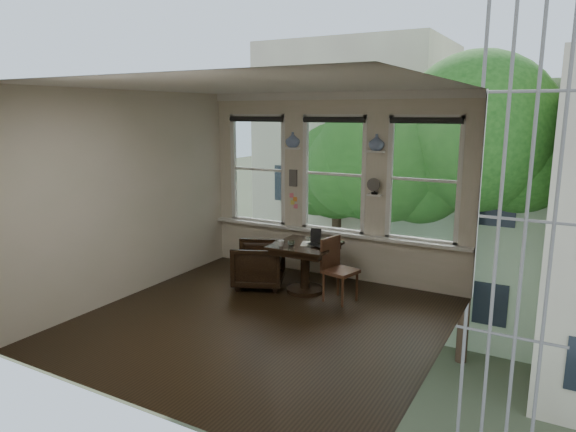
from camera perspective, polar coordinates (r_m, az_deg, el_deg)
The scene contains 25 objects.
ground at distance 6.88m, azimuth -2.84°, elevation -11.57°, with size 4.50×4.50×0.00m, color black.
ceiling at distance 6.33m, azimuth -3.12°, elevation 14.26°, with size 4.50×4.50×0.00m, color silver.
wall_back at distance 8.40m, azimuth 5.20°, elevation 3.30°, with size 4.50×4.50×0.00m, color beige.
wall_front at distance 4.73m, azimuth -17.59°, elevation -3.67°, with size 4.50×4.50×0.00m, color beige.
wall_left at distance 7.85m, azimuth -17.05°, elevation 2.26°, with size 4.50×4.50×0.00m, color beige.
wall_right at distance 5.60m, azimuth 16.95°, elevation -1.31°, with size 4.50×4.50×0.00m, color beige.
window_left at distance 9.06m, azimuth -3.22°, elevation 5.20°, with size 1.10×0.12×1.90m, color white, non-canonical shape.
window_center at distance 8.38m, azimuth 5.22°, elevation 4.65°, with size 1.10×0.12×1.90m, color white, non-canonical shape.
window_right at distance 7.91m, azimuth 14.89°, elevation 3.91°, with size 1.10×0.12×1.90m, color white, non-canonical shape.
shelf_left at distance 8.57m, azimuth 0.52°, elevation 7.54°, with size 0.26×0.16×0.03m, color white.
shelf_right at distance 7.98m, azimuth 9.78°, elevation 7.08°, with size 0.26×0.16×0.03m, color white.
intercom at distance 8.65m, azimuth 0.61°, elevation 4.24°, with size 0.14×0.06×0.28m, color #59544F.
sticky_notes at distance 8.70m, azimuth 0.62°, elevation 1.96°, with size 0.16×0.01×0.24m, color pink, non-canonical shape.
desk_fan at distance 8.03m, azimuth 9.59°, elevation 3.01°, with size 0.20×0.20×0.24m, color #59544F, non-canonical shape.
vase_left at distance 8.56m, azimuth 0.53°, elevation 8.47°, with size 0.24×0.24×0.25m, color silver.
vase_right at distance 7.97m, azimuth 9.81°, elevation 8.08°, with size 0.24×0.24×0.25m, color silver.
table at distance 7.80m, azimuth 1.92°, elevation -5.79°, with size 0.90×0.90×0.75m, color black, non-canonical shape.
armchair_left at distance 8.06m, azimuth -3.33°, elevation -5.40°, with size 0.75×0.77×0.70m, color black.
cushion_red at distance 8.03m, azimuth -3.33°, elevation -4.73°, with size 0.45×0.45×0.06m, color maroon.
side_chair_right at distance 7.42m, azimuth 5.86°, elevation -6.06°, with size 0.42×0.42×0.92m, color #432718, non-canonical shape.
laptop at distance 7.53m, azimuth 2.86°, elevation -3.37°, with size 0.33×0.22×0.03m, color black.
mug at distance 7.56m, azimuth -0.79°, elevation -3.04°, with size 0.09×0.09×0.09m, color white.
drinking_glass at distance 7.56m, azimuth 0.36°, elevation -3.05°, with size 0.11×0.11×0.09m, color white.
tablet at distance 7.75m, azimuth 3.11°, elevation -2.19°, with size 0.16×0.02×0.22m, color black.
papers at distance 7.71m, azimuth 2.33°, elevation -3.10°, with size 0.22×0.30×0.00m, color silver.
Camera 1 is at (3.36, -5.36, 2.70)m, focal length 32.00 mm.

